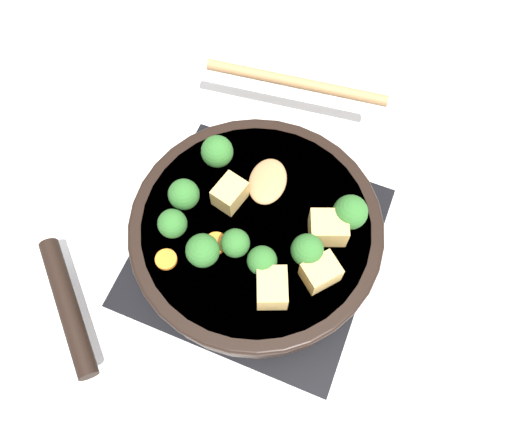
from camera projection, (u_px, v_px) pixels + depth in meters
name	position (u px, v px, depth m)	size (l,w,h in m)	color
ground_plane	(256.00, 246.00, 0.69)	(2.40, 2.40, 0.00)	white
front_burner_grate	(256.00, 243.00, 0.68)	(0.31, 0.31, 0.03)	black
skillet_pan	(254.00, 232.00, 0.64)	(0.40, 0.41, 0.05)	black
wooden_spoon	(285.00, 120.00, 0.68)	(0.26, 0.22, 0.02)	#A87A4C
tofu_cube_center_large	(328.00, 228.00, 0.60)	(0.04, 0.04, 0.04)	tan
tofu_cube_near_handle	(272.00, 288.00, 0.57)	(0.04, 0.03, 0.03)	tan
tofu_cube_east_chunk	(321.00, 272.00, 0.58)	(0.04, 0.03, 0.03)	tan
tofu_cube_west_chunk	(230.00, 194.00, 0.62)	(0.04, 0.03, 0.03)	tan
broccoli_floret_near_spoon	(350.00, 212.00, 0.60)	(0.04, 0.04, 0.05)	#709956
broccoli_floret_center_top	(235.00, 243.00, 0.58)	(0.03, 0.03, 0.04)	#709956
broccoli_floret_east_rim	(172.00, 224.00, 0.59)	(0.04, 0.04, 0.04)	#709956
broccoli_floret_west_rim	(184.00, 195.00, 0.61)	(0.04, 0.04, 0.05)	#709956
broccoli_floret_north_edge	(203.00, 251.00, 0.58)	(0.04, 0.04, 0.05)	#709956
broccoli_floret_south_cluster	(262.00, 261.00, 0.58)	(0.04, 0.04, 0.04)	#709956
broccoli_floret_mid_floret	(217.00, 152.00, 0.63)	(0.04, 0.04, 0.05)	#709956
broccoli_floret_small_inner	(307.00, 250.00, 0.58)	(0.04, 0.04, 0.05)	#709956
carrot_slice_orange_thin	(166.00, 259.00, 0.60)	(0.03, 0.03, 0.01)	orange
carrot_slice_near_center	(216.00, 243.00, 0.61)	(0.03, 0.03, 0.01)	orange
salt_shaker	(59.00, 124.00, 0.72)	(0.04, 0.04, 0.09)	white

